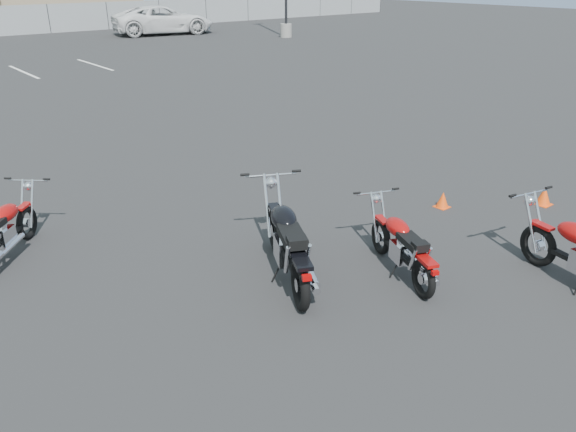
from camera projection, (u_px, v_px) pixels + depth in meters
ground at (304, 277)px, 7.65m from camera, size 120.00×120.00×0.00m
motorcycle_front_red at (3, 232)px, 8.00m from camera, size 1.53×1.60×0.91m
motorcycle_second_black at (288, 243)px, 7.45m from camera, size 1.48×2.24×1.14m
motorcycle_third_red at (402, 247)px, 7.58m from camera, size 1.08×1.81×0.91m
training_cone_near at (443, 200)px, 9.85m from camera, size 0.24×0.24×0.28m
training_cone_far at (544, 196)px, 9.96m from camera, size 0.27×0.27×0.33m
white_van at (162, 11)px, 35.87m from camera, size 4.42×7.79×2.79m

